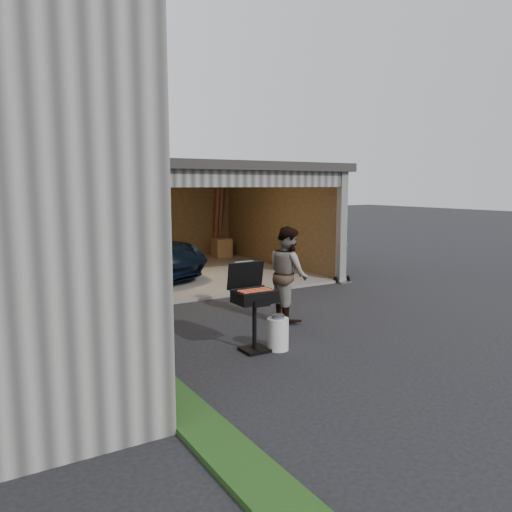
# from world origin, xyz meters

# --- Properties ---
(ground) EXTENTS (80.00, 80.00, 0.00)m
(ground) POSITION_xyz_m (0.00, 0.00, 0.00)
(ground) COLOR black
(ground) RESTS_ON ground
(groundcover_strip) EXTENTS (0.50, 8.00, 0.06)m
(groundcover_strip) POSITION_xyz_m (-2.25, -1.00, 0.03)
(groundcover_strip) COLOR #193814
(groundcover_strip) RESTS_ON ground
(garage) EXTENTS (6.80, 6.30, 2.90)m
(garage) POSITION_xyz_m (0.76, 6.79, 1.87)
(garage) COLOR #605E59
(garage) RESTS_ON ground
(minivan) EXTENTS (3.81, 5.18, 1.31)m
(minivan) POSITION_xyz_m (-0.56, 6.82, 0.65)
(minivan) COLOR black
(minivan) RESTS_ON ground
(woman) EXTENTS (0.44, 0.64, 1.69)m
(woman) POSITION_xyz_m (-2.10, 0.78, 0.84)
(woman) COLOR silver
(woman) RESTS_ON ground
(man) EXTENTS (0.77, 0.92, 1.67)m
(man) POSITION_xyz_m (0.80, 1.37, 0.84)
(man) COLOR #43281A
(man) RESTS_ON ground
(bbq_grill) EXTENTS (0.57, 0.50, 1.28)m
(bbq_grill) POSITION_xyz_m (-0.60, 0.23, 0.76)
(bbq_grill) COLOR black
(bbq_grill) RESTS_ON ground
(propane_tank) EXTENTS (0.31, 0.31, 0.47)m
(propane_tank) POSITION_xyz_m (-0.27, 0.09, 0.24)
(propane_tank) COLOR white
(propane_tank) RESTS_ON ground
(plywood_panel) EXTENTS (0.27, 0.97, 1.07)m
(plywood_panel) POSITION_xyz_m (-2.34, 0.57, 0.54)
(plywood_panel) COLOR #4E261A
(plywood_panel) RESTS_ON ground
(hand_truck) EXTENTS (0.41, 0.32, 0.96)m
(hand_truck) POSITION_xyz_m (3.91, 3.46, 0.18)
(hand_truck) COLOR slate
(hand_truck) RESTS_ON ground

